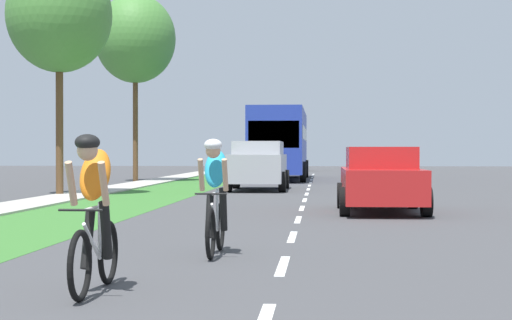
{
  "coord_description": "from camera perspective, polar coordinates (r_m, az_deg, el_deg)",
  "views": [
    {
      "loc": [
        0.47,
        -2.0,
        1.41
      ],
      "look_at": [
        -0.83,
        14.63,
        1.24
      ],
      "focal_mm": 58.48,
      "sensor_mm": 36.0,
      "label": 1
    }
  ],
  "objects": [
    {
      "name": "bus_blue",
      "position": [
        42.35,
        1.65,
        1.34
      ],
      "size": [
        2.78,
        11.6,
        3.48
      ],
      "color": "#23389E",
      "rests_on": "ground_plane"
    },
    {
      "name": "street_tree_far",
      "position": [
        39.94,
        -8.26,
        8.19
      ],
      "size": [
        3.79,
        3.79,
        8.81
      ],
      "color": "brown",
      "rests_on": "ground_plane"
    },
    {
      "name": "pickup_black",
      "position": [
        61.73,
        2.43,
        0.02
      ],
      "size": [
        2.22,
        5.1,
        1.64
      ],
      "color": "black",
      "rests_on": "ground_plane"
    },
    {
      "name": "grass_verge",
      "position": [
        22.72,
        -9.56,
        -2.99
      ],
      "size": [
        2.93,
        70.0,
        0.01
      ],
      "primitive_type": "cube",
      "color": "#38722D",
      "rests_on": "ground_plane"
    },
    {
      "name": "cyclist_trailing",
      "position": [
        11.34,
        -2.8,
        -2.45
      ],
      "size": [
        0.42,
        1.72,
        1.58
      ],
      "color": "black",
      "rests_on": "ground_plane"
    },
    {
      "name": "lane_markings_center",
      "position": [
        26.04,
        3.42,
        -2.53
      ],
      "size": [
        0.12,
        54.3,
        0.01
      ],
      "color": "white",
      "rests_on": "ground_plane"
    },
    {
      "name": "suv_silver",
      "position": [
        30.51,
        0.16,
        -0.3
      ],
      "size": [
        2.15,
        4.7,
        1.79
      ],
      "color": "#A5A8AD",
      "rests_on": "ground_plane"
    },
    {
      "name": "sedan_red",
      "position": [
        19.64,
        8.54,
        -1.3
      ],
      "size": [
        1.98,
        4.3,
        1.52
      ],
      "color": "red",
      "rests_on": "ground_plane"
    },
    {
      "name": "sidewalk_concrete",
      "position": [
        23.37,
        -14.95,
        -2.9
      ],
      "size": [
        1.58,
        70.0,
        0.1
      ],
      "primitive_type": "cube",
      "color": "#B2ADA3",
      "rests_on": "ground_plane"
    },
    {
      "name": "cyclist_lead",
      "position": [
        8.45,
        -11.03,
        -3.49
      ],
      "size": [
        0.42,
        1.72,
        1.58
      ],
      "color": "black",
      "rests_on": "ground_plane"
    },
    {
      "name": "ground_plane",
      "position": [
        22.05,
        3.23,
        -3.1
      ],
      "size": [
        120.0,
        120.0,
        0.0
      ],
      "primitive_type": "plane",
      "color": "#424244"
    },
    {
      "name": "street_tree_near",
      "position": [
        27.94,
        -13.31,
        9.6
      ],
      "size": [
        3.38,
        3.38,
        7.68
      ],
      "color": "brown",
      "rests_on": "ground_plane"
    }
  ]
}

